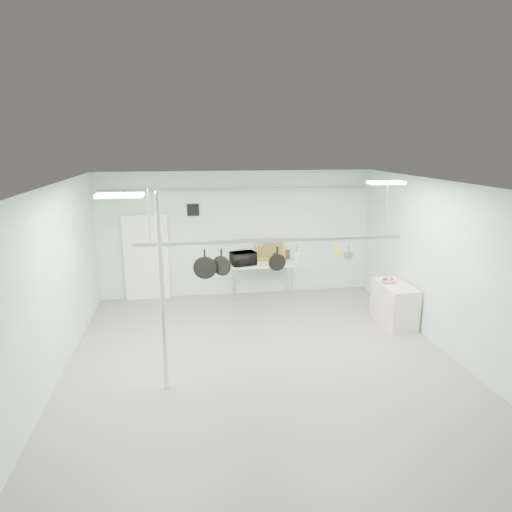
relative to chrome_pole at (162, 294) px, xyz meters
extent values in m
plane|color=gray|center=(1.70, 0.60, -1.60)|extent=(8.00, 8.00, 0.00)
cube|color=silver|center=(1.70, 0.60, 1.59)|extent=(7.00, 8.00, 0.02)
cube|color=silver|center=(1.70, 4.59, 0.00)|extent=(7.00, 0.02, 3.20)
cube|color=silver|center=(5.19, 0.60, 0.00)|extent=(0.02, 8.00, 3.20)
cube|color=silver|center=(-0.60, 4.54, -0.55)|extent=(1.10, 0.10, 2.20)
cube|color=black|center=(0.60, 4.57, 0.65)|extent=(0.30, 0.04, 0.30)
cylinder|color=gray|center=(1.70, 4.50, 1.15)|extent=(6.60, 0.07, 0.07)
cylinder|color=silver|center=(0.00, 0.00, 0.00)|extent=(0.08, 0.08, 3.20)
cube|color=#ABC9B6|center=(2.30, 4.20, -0.72)|extent=(1.60, 0.70, 0.05)
cylinder|color=#B7B7BC|center=(1.58, 3.92, -1.17)|extent=(0.04, 0.04, 0.86)
cylinder|color=#B7B7BC|center=(1.58, 4.48, -1.17)|extent=(0.04, 0.04, 0.86)
cylinder|color=#B7B7BC|center=(3.02, 3.92, -1.17)|extent=(0.04, 0.04, 0.86)
cylinder|color=#B7B7BC|center=(3.02, 4.48, -1.17)|extent=(0.04, 0.04, 0.86)
cube|color=beige|center=(4.85, 2.00, -1.15)|extent=(0.60, 1.20, 0.90)
cube|color=#B7B7BC|center=(1.90, 0.90, 0.60)|extent=(4.80, 0.06, 0.06)
cylinder|color=#B7B7BC|center=(-0.20, 0.90, 1.10)|extent=(0.02, 0.02, 0.94)
cylinder|color=#B7B7BC|center=(4.00, 0.90, 1.10)|extent=(0.02, 0.02, 0.94)
cube|color=white|center=(-0.50, -0.20, 1.56)|extent=(0.65, 0.30, 0.05)
cube|color=white|center=(4.10, 1.20, 1.56)|extent=(0.65, 0.30, 0.05)
imported|color=black|center=(1.79, 4.10, -0.53)|extent=(0.69, 0.55, 0.33)
cylinder|color=white|center=(2.62, 4.12, -0.59)|extent=(0.16, 0.16, 0.21)
cube|color=gold|center=(2.56, 4.50, -0.41)|extent=(0.79, 0.18, 0.58)
cube|color=black|center=(2.93, 4.50, -0.57)|extent=(0.30, 0.09, 0.25)
imported|color=silver|center=(4.74, 2.16, -0.66)|extent=(0.40, 0.40, 0.08)
camera|label=1|loc=(0.40, -6.83, 2.28)|focal=32.00mm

